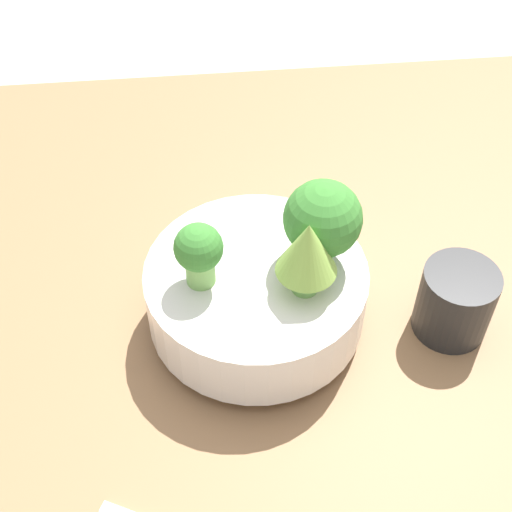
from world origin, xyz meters
name	(u,v)px	position (x,y,z in m)	size (l,w,h in m)	color
ground_plane	(248,334)	(0.00, 0.00, 0.00)	(6.00, 6.00, 0.00)	#ADA89E
table	(248,325)	(0.00, 0.00, 0.02)	(1.13, 0.88, 0.03)	olive
bowl	(256,294)	(0.01, -0.01, 0.08)	(0.21, 0.21, 0.08)	silver
romanesco_piece_near	(307,251)	(0.05, -0.04, 0.16)	(0.05, 0.05, 0.08)	#6BA34C
broccoli_floret_left	(199,252)	(-0.04, -0.02, 0.15)	(0.04, 0.04, 0.07)	#7AB256
broccoli_floret_right	(323,219)	(0.07, 0.00, 0.16)	(0.07, 0.07, 0.09)	#609347
cup	(455,302)	(0.20, -0.03, 0.07)	(0.07, 0.07, 0.08)	black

